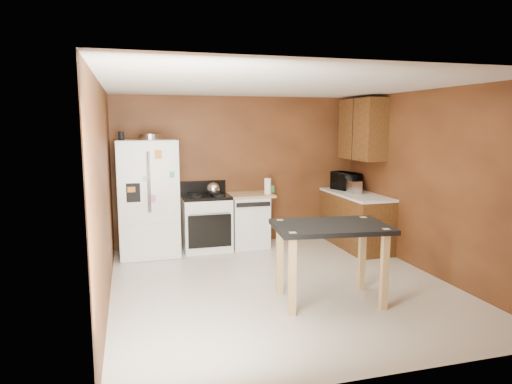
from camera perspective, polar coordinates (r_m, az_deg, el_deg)
name	(u,v)px	position (r m, az deg, el deg)	size (l,w,h in m)	color
floor	(281,285)	(5.97, 3.17, -11.50)	(4.50, 4.50, 0.00)	beige
ceiling	(283,85)	(5.62, 3.38, 13.19)	(4.50, 4.50, 0.00)	white
wall_back	(239,171)	(7.81, -2.08, 2.70)	(4.20, 4.20, 0.00)	brown
wall_front	(376,228)	(3.64, 14.82, -4.32)	(4.20, 4.20, 0.00)	brown
wall_left	(104,195)	(5.37, -18.46, -0.39)	(4.50, 4.50, 0.00)	brown
wall_right	(428,182)	(6.64, 20.69, 1.13)	(4.50, 4.50, 0.00)	brown
roasting_pan	(151,137)	(7.22, -12.99, 6.75)	(0.36, 0.36, 0.09)	silver
pen_cup	(121,136)	(7.07, -16.51, 6.74)	(0.09, 0.09, 0.13)	black
kettle	(213,189)	(7.34, -5.37, 0.38)	(0.21, 0.21, 0.21)	silver
paper_towel	(268,186)	(7.55, 1.47, 0.74)	(0.11, 0.11, 0.26)	white
green_canister	(271,189)	(7.75, 1.95, 0.39)	(0.10, 0.10, 0.11)	#41A963
toaster	(354,187)	(7.74, 12.18, 0.64)	(0.18, 0.29, 0.21)	silver
microwave	(346,182)	(8.09, 11.18, 1.25)	(0.50, 0.34, 0.28)	black
refrigerator	(148,198)	(7.26, -13.31, -0.75)	(0.90, 0.80, 1.80)	white
gas_range	(206,222)	(7.49, -6.23, -3.70)	(0.76, 0.68, 1.10)	white
dishwasher	(249,219)	(7.66, -0.94, -3.45)	(0.78, 0.63, 0.89)	white
right_cabinets	(357,192)	(7.79, 12.57, -0.05)	(0.63, 1.58, 2.45)	brown
island	(330,236)	(5.28, 9.29, -5.47)	(1.36, 0.99, 0.91)	black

